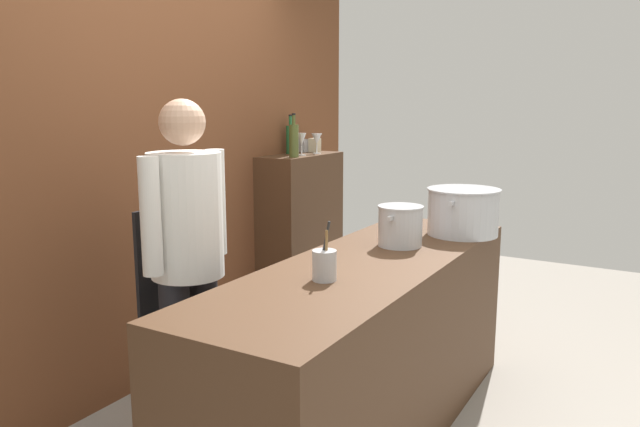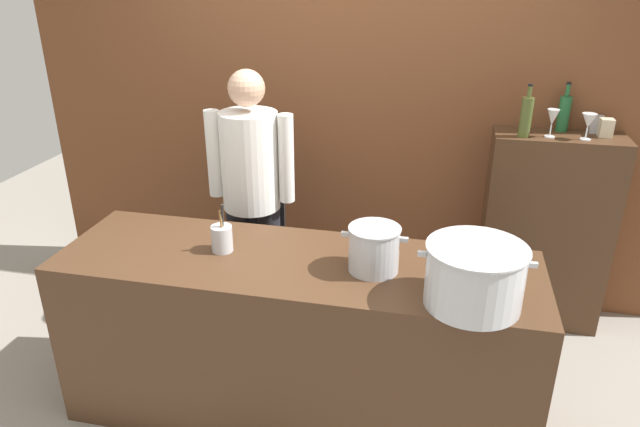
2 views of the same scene
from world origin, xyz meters
TOP-DOWN VIEW (x-y plane):
  - ground_plane at (0.00, 0.00)m, footprint 8.00×8.00m
  - brick_back_panel at (0.00, 1.40)m, footprint 4.40×0.10m
  - prep_counter at (0.00, 0.00)m, footprint 2.31×0.70m
  - bar_cabinet at (1.31, 1.19)m, footprint 0.76×0.32m
  - chef at (-0.46, 0.71)m, footprint 0.53×0.36m
  - stockpot_large at (0.81, -0.21)m, footprint 0.47×0.41m
  - stockpot_small at (0.37, -0.01)m, footprint 0.30×0.24m
  - utensil_crock at (-0.37, 0.02)m, footprint 0.10×0.10m
  - wine_bottle_olive at (1.09, 1.10)m, footprint 0.07×0.07m
  - wine_bottle_green at (1.32, 1.28)m, footprint 0.07×0.07m
  - wine_glass_wide at (1.24, 1.13)m, footprint 0.07×0.07m
  - wine_glass_tall at (1.43, 1.12)m, footprint 0.08×0.08m
  - spice_tin_silver at (1.52, 1.30)m, footprint 0.08×0.08m
  - spice_tin_cream at (1.55, 1.21)m, footprint 0.07×0.07m

SIDE VIEW (x-z plane):
  - ground_plane at x=0.00m, z-range 0.00..0.00m
  - prep_counter at x=0.00m, z-range 0.00..0.90m
  - bar_cabinet at x=1.31m, z-range 0.00..1.26m
  - chef at x=-0.46m, z-range 0.13..1.79m
  - utensil_crock at x=-0.37m, z-range 0.84..1.09m
  - stockpot_small at x=0.37m, z-range 0.90..1.11m
  - stockpot_large at x=0.81m, z-range 0.90..1.16m
  - spice_tin_silver at x=1.52m, z-range 1.26..1.36m
  - spice_tin_cream at x=1.55m, z-range 1.26..1.37m
  - wine_glass_tall at x=1.43m, z-range 1.29..1.45m
  - wine_glass_wide at x=1.24m, z-range 1.29..1.45m
  - wine_bottle_green at x=1.32m, z-range 1.23..1.52m
  - wine_bottle_olive at x=1.09m, z-range 1.23..1.54m
  - brick_back_panel at x=0.00m, z-range 0.00..3.00m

